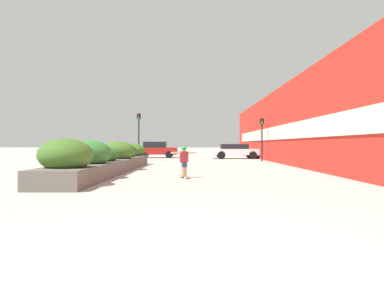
{
  "coord_description": "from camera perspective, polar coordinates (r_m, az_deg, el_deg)",
  "views": [
    {
      "loc": [
        -0.06,
        -4.01,
        1.33
      ],
      "look_at": [
        -0.23,
        20.62,
        1.37
      ],
      "focal_mm": 32.0,
      "sensor_mm": 36.0,
      "label": 1
    }
  ],
  "objects": [
    {
      "name": "ground_plane",
      "position": [
        4.22,
        1.31,
        -18.51
      ],
      "size": [
        300.0,
        300.0,
        0.0
      ],
      "primitive_type": "plane",
      "color": "#ADA89E"
    },
    {
      "name": "building_wall_right",
      "position": [
        21.88,
        17.09,
        3.42
      ],
      "size": [
        0.67,
        48.77,
        5.36
      ],
      "color": "red",
      "rests_on": "ground_plane"
    },
    {
      "name": "planter_box",
      "position": [
        16.87,
        -13.58,
        -2.51
      ],
      "size": [
        1.91,
        14.15,
        1.53
      ],
      "color": "#605B54",
      "rests_on": "ground_plane"
    },
    {
      "name": "skateboard",
      "position": [
        13.63,
        -1.33,
        -5.41
      ],
      "size": [
        0.52,
        0.79,
        0.09
      ],
      "rotation": [
        0.0,
        0.0,
        0.45
      ],
      "color": "olive",
      "rests_on": "ground_plane"
    },
    {
      "name": "skateboarder",
      "position": [
        13.58,
        -1.33,
        -2.29
      ],
      "size": [
        1.03,
        0.55,
        1.19
      ],
      "rotation": [
        0.0,
        0.0,
        0.45
      ],
      "color": "tan",
      "rests_on": "skateboard"
    },
    {
      "name": "car_leftmost",
      "position": [
        34.99,
        21.99,
        -1.1
      ],
      "size": [
        4.27,
        2.06,
        1.33
      ],
      "rotation": [
        0.0,
        0.0,
        -1.57
      ],
      "color": "slate",
      "rests_on": "ground_plane"
    },
    {
      "name": "car_center_left",
      "position": [
        34.75,
        -5.94,
        -0.9
      ],
      "size": [
        4.11,
        1.97,
        1.62
      ],
      "rotation": [
        0.0,
        0.0,
        -1.57
      ],
      "color": "maroon",
      "rests_on": "ground_plane"
    },
    {
      "name": "car_center_right",
      "position": [
        33.62,
        -20.03,
        -1.09
      ],
      "size": [
        4.73,
        1.97,
        1.4
      ],
      "rotation": [
        0.0,
        0.0,
        1.57
      ],
      "color": "maroon",
      "rests_on": "ground_plane"
    },
    {
      "name": "car_rightmost",
      "position": [
        32.52,
        7.25,
        -1.11
      ],
      "size": [
        4.66,
        2.01,
        1.38
      ],
      "rotation": [
        0.0,
        0.0,
        -1.57
      ],
      "color": "silver",
      "rests_on": "ground_plane"
    },
    {
      "name": "traffic_light_left",
      "position": [
        27.61,
        -8.87,
        2.47
      ],
      "size": [
        0.28,
        0.3,
        3.81
      ],
      "color": "black",
      "rests_on": "ground_plane"
    },
    {
      "name": "traffic_light_right",
      "position": [
        27.78,
        11.59,
        1.99
      ],
      "size": [
        0.28,
        0.3,
        3.43
      ],
      "color": "black",
      "rests_on": "ground_plane"
    }
  ]
}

